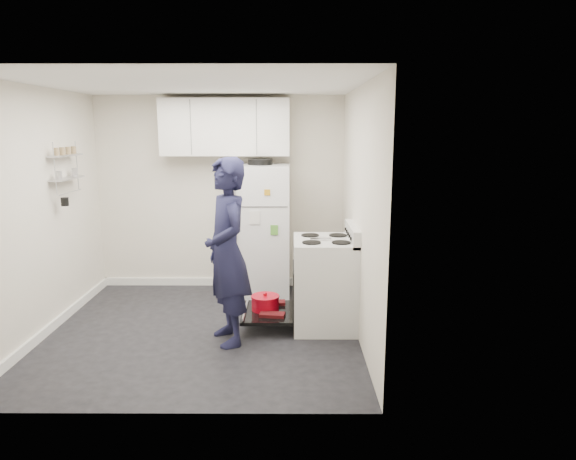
{
  "coord_description": "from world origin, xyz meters",
  "views": [
    {
      "loc": [
        0.91,
        -5.08,
        2.09
      ],
      "look_at": [
        0.89,
        0.14,
        1.05
      ],
      "focal_mm": 32.0,
      "sensor_mm": 36.0,
      "label": 1
    }
  ],
  "objects_px": {
    "electric_range": "(323,284)",
    "person": "(227,252)",
    "open_oven_door": "(267,307)",
    "refrigerator": "(261,230)"
  },
  "relations": [
    {
      "from": "person",
      "to": "refrigerator",
      "type": "bearing_deg",
      "value": 147.7
    },
    {
      "from": "electric_range",
      "to": "person",
      "type": "distance_m",
      "value": 1.14
    },
    {
      "from": "refrigerator",
      "to": "open_oven_door",
      "type": "bearing_deg",
      "value": -83.63
    },
    {
      "from": "open_oven_door",
      "to": "refrigerator",
      "type": "bearing_deg",
      "value": 96.37
    },
    {
      "from": "electric_range",
      "to": "person",
      "type": "xyz_separation_m",
      "value": [
        -0.96,
        -0.41,
        0.45
      ]
    },
    {
      "from": "open_oven_door",
      "to": "refrigerator",
      "type": "height_order",
      "value": "refrigerator"
    },
    {
      "from": "electric_range",
      "to": "open_oven_door",
      "type": "relative_size",
      "value": 1.57
    },
    {
      "from": "refrigerator",
      "to": "person",
      "type": "relative_size",
      "value": 0.94
    },
    {
      "from": "person",
      "to": "electric_range",
      "type": "bearing_deg",
      "value": 89.94
    },
    {
      "from": "open_oven_door",
      "to": "person",
      "type": "relative_size",
      "value": 0.38
    }
  ]
}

